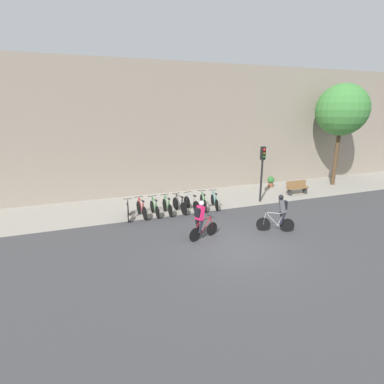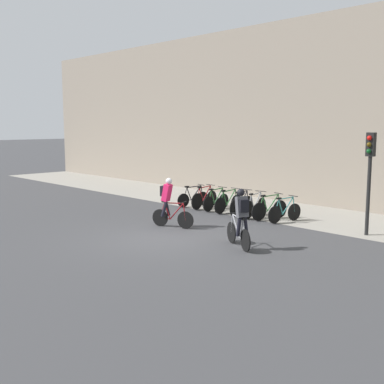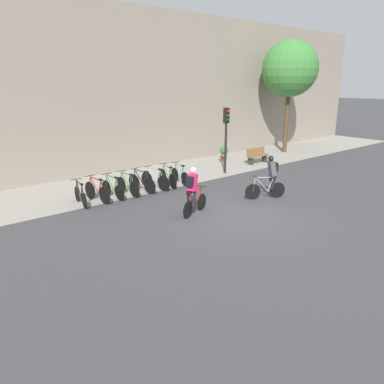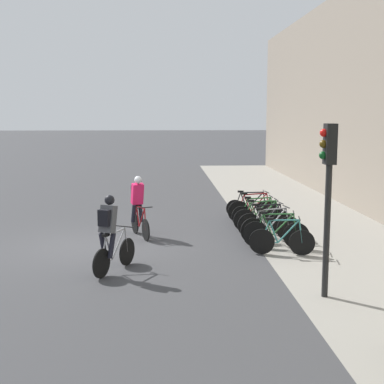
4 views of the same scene
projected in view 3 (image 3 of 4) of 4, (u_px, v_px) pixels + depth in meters
The scene contains 17 objects.
ground at pixel (241, 217), 13.12m from camera, with size 200.00×200.00×0.00m, color #3D3D3F.
kerb_strip at pixel (138, 180), 18.07m from camera, with size 44.00×4.50×0.01m, color gray.
building_facade at pixel (107, 90), 18.77m from camera, with size 44.00×0.60×8.30m, color gray.
cyclist_pink at pixel (193, 190), 13.06m from camera, with size 1.53×0.66×1.75m.
cyclist_grey at pixel (270, 176), 15.01m from camera, with size 1.55×0.82×1.76m.
parked_bike_0 at pixel (80, 195), 14.35m from camera, with size 0.46×1.63×0.94m.
parked_bike_1 at pixel (97, 191), 14.78m from camera, with size 0.46×1.73×0.99m.
parked_bike_2 at pixel (113, 189), 15.21m from camera, with size 0.46×1.65×0.96m.
parked_bike_3 at pixel (128, 185), 15.64m from camera, with size 0.46×1.72×0.97m.
parked_bike_4 at pixel (142, 183), 16.07m from camera, with size 0.46×1.69×0.98m.
parked_bike_5 at pixel (155, 180), 16.49m from camera, with size 0.47×1.73×0.98m.
parked_bike_6 at pixel (168, 177), 16.92m from camera, with size 0.50×1.72×0.98m.
parked_bike_7 at pixel (180, 175), 17.36m from camera, with size 0.47×1.62×0.96m.
traffic_light_pole at pixel (226, 128), 18.84m from camera, with size 0.26×0.30×3.34m.
bench at pixel (257, 155), 21.73m from camera, with size 1.53×0.44×0.89m.
street_tree_0 at pixel (290, 69), 23.86m from camera, with size 3.56×3.56×7.17m.
potted_plant at pixel (224, 152), 23.01m from camera, with size 0.48×0.48×0.78m.
Camera 3 is at (-9.25, -8.33, 4.56)m, focal length 35.00 mm.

